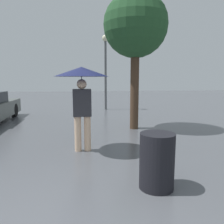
% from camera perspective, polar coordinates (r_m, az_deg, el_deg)
% --- Properties ---
extents(pedestrian, '(1.26, 1.26, 2.00)m').
position_cam_1_polar(pedestrian, '(5.14, -7.93, 7.68)').
color(pedestrian, beige).
rests_on(pedestrian, ground_plane).
extents(tree, '(2.12, 2.12, 4.54)m').
position_cam_1_polar(tree, '(7.74, 6.15, 21.31)').
color(tree, '#473323').
rests_on(tree, ground_plane).
extents(street_lamp, '(0.36, 0.36, 4.12)m').
position_cam_1_polar(street_lamp, '(12.44, -1.72, 13.49)').
color(street_lamp, '#515456').
rests_on(street_lamp, ground_plane).
extents(trash_bin, '(0.55, 0.55, 0.89)m').
position_cam_1_polar(trash_bin, '(3.58, 11.64, -12.40)').
color(trash_bin, black).
rests_on(trash_bin, ground_plane).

